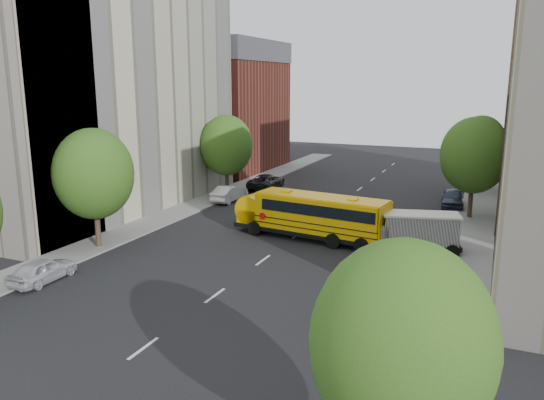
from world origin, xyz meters
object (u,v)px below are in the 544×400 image
Objects in this scene: street_tree_5 at (480,144)px; parked_car_5 at (463,182)px; parked_car_3 at (383,325)px; safari_truck at (413,231)px; parked_car_2 at (267,181)px; parked_car_1 at (229,193)px; parked_car_4 at (452,198)px; parked_car_0 at (43,270)px; street_tree_3 at (402,344)px; school_bus at (310,214)px; street_tree_2 at (226,145)px; street_tree_4 at (474,155)px; street_tree_1 at (94,174)px.

street_tree_5 reaches higher than parked_car_5.
parked_car_3 is (-2.08, -35.47, -3.97)m from street_tree_5.
parked_car_2 is at bearing 124.03° from safari_truck.
parked_car_4 is (18.95, 5.86, 0.03)m from parked_car_1.
parked_car_0 is 0.72× the size of parked_car_2.
parked_car_5 is at bearing -118.82° from parked_car_0.
parked_car_3 is 1.26× the size of parked_car_5.
parked_car_5 is (19.20, 36.60, -0.02)m from parked_car_0.
street_tree_3 is 1.58× the size of parked_car_4.
safari_truck reaches higher than parked_car_5.
school_bus is at bearing 120.75° from parked_car_3.
street_tree_2 is 0.95× the size of street_tree_4.
street_tree_1 is 1.05× the size of street_tree_5.
parked_car_3 is at bearing -95.07° from street_tree_4.
parked_car_1 is at bearing -137.52° from parked_car_5.
parked_car_0 is at bearing -76.86° from street_tree_1.
school_bus is (-9.88, -10.48, -3.28)m from street_tree_4.
street_tree_1 is 37.20m from street_tree_5.
safari_truck is 1.25× the size of parked_car_3.
street_tree_2 is 0.66× the size of school_bus.
parked_car_4 is at bearing 174.84° from parked_car_2.
parked_car_1 is 6.63m from parked_car_2.
safari_truck is at bearing -28.85° from street_tree_2.
street_tree_1 reaches higher than parked_car_1.
street_tree_4 reaches higher than parked_car_3.
school_bus is at bearing -126.16° from parked_car_4.
parked_car_5 is (20.60, 12.60, -4.17)m from street_tree_2.
street_tree_2 is 1.95× the size of parked_car_0.
street_tree_5 reaches higher than street_tree_3.
parked_car_0 is at bearing -130.64° from street_tree_4.
parked_car_4 is at bearing 67.06° from school_bus.
street_tree_2 is 1.40× the size of parked_car_2.
parked_car_1 reaches higher than parked_car_3.
street_tree_2 is 1.72× the size of parked_car_4.
street_tree_5 is 41.67m from parked_car_0.
street_tree_3 is at bearing -90.00° from street_tree_4.
street_tree_4 reaches higher than parked_car_2.
parked_car_3 is at bearing 119.58° from parked_car_2.
street_tree_3 is 0.61× the size of school_bus.
street_tree_3 reaches higher than parked_car_1.
street_tree_5 is (22.00, 12.00, -0.12)m from street_tree_2.
parked_car_5 is at bearing 56.05° from street_tree_1.
street_tree_4 is 31.93m from parked_car_0.
parked_car_5 is (19.20, 14.82, -0.08)m from parked_car_1.
street_tree_3 is at bearing 126.11° from parked_car_1.
parked_car_1 is 24.25m from parked_car_5.
safari_truck is (-2.86, -22.55, -3.36)m from street_tree_5.
street_tree_2 is 31.05m from parked_car_3.
safari_truck is 23.20m from parked_car_5.
parked_car_1 is at bearing 130.83° from parked_car_3.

